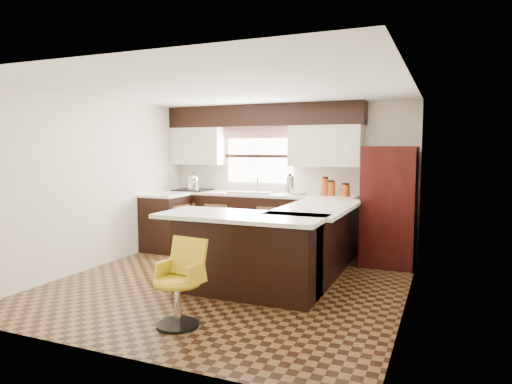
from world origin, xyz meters
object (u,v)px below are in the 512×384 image
at_px(peninsula_return, 246,256).
at_px(refrigerator, 389,206).
at_px(peninsula_long, 314,243).
at_px(bar_chair, 177,284).

xyz_separation_m(peninsula_return, refrigerator, (1.34, 2.04, 0.41)).
bearing_deg(refrigerator, peninsula_long, -127.34).
xyz_separation_m(peninsula_long, peninsula_return, (-0.53, -0.97, 0.00)).
distance_m(peninsula_return, refrigerator, 2.47).
bearing_deg(peninsula_return, refrigerator, 56.75).
bearing_deg(peninsula_return, peninsula_long, 61.70).
bearing_deg(bar_chair, peninsula_return, 86.68).
xyz_separation_m(peninsula_return, bar_chair, (-0.21, -1.12, -0.04)).
bearing_deg(bar_chair, peninsula_long, 77.93).
height_order(refrigerator, bar_chair, refrigerator).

